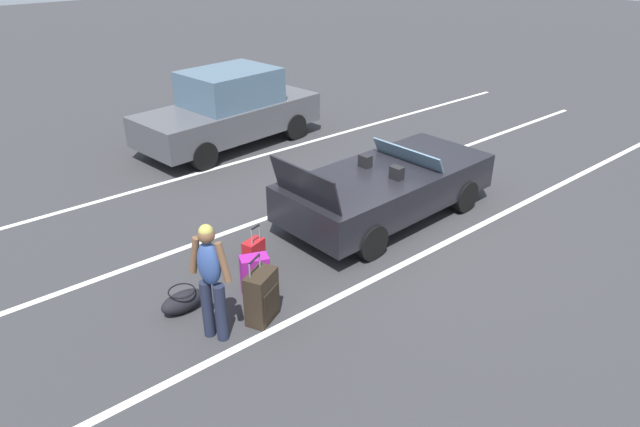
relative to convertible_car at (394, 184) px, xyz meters
name	(u,v)px	position (x,y,z in m)	size (l,w,h in m)	color
ground_plane	(385,217)	(-0.20, -0.01, -0.59)	(80.00, 80.00, 0.00)	#333335
lot_line_near	(443,244)	(-0.20, -1.35, -0.59)	(18.00, 0.12, 0.01)	silver
lot_line_mid	(337,193)	(-0.20, 1.35, -0.59)	(18.00, 0.12, 0.01)	silver
lot_line_far	(261,156)	(-0.20, 4.05, -0.59)	(18.00, 0.12, 0.01)	silver
convertible_car	(394,184)	(0.00, 0.00, 0.00)	(4.20, 1.96, 1.53)	black
suitcase_large_black	(262,297)	(-3.68, -1.07, -0.22)	(0.55, 0.46, 0.95)	#2D2319
suitcase_medium_bright	(255,275)	(-3.41, -0.50, -0.28)	(0.46, 0.37, 0.62)	#991E8C
suitcase_small_carryon	(254,255)	(-3.05, 0.06, -0.34)	(0.38, 0.29, 0.77)	red
duffel_bag	(183,301)	(-4.41, -0.20, -0.43)	(0.64, 0.37, 0.34)	black
traveler_person	(211,276)	(-4.35, -0.97, 0.34)	(0.35, 0.58, 1.65)	#1E2338
parked_sedan_near	(229,109)	(-0.29, 5.16, 0.30)	(4.68, 2.30, 1.82)	#4C4C51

